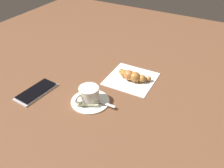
{
  "coord_description": "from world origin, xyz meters",
  "views": [
    {
      "loc": [
        0.58,
        0.32,
        0.52
      ],
      "look_at": [
        -0.02,
        -0.02,
        0.03
      ],
      "focal_mm": 38.28,
      "sensor_mm": 36.0,
      "label": 1
    }
  ],
  "objects": [
    {
      "name": "teaspoon",
      "position": [
        0.07,
        -0.04,
        0.01
      ],
      "size": [
        0.02,
        0.12,
        0.01
      ],
      "color": "silver",
      "rests_on": "saucer"
    },
    {
      "name": "croissant",
      "position": [
        -0.1,
        0.02,
        0.02
      ],
      "size": [
        0.06,
        0.14,
        0.04
      ],
      "color": "#A67D40",
      "rests_on": "napkin"
    },
    {
      "name": "sugar_packet",
      "position": [
        0.1,
        -0.04,
        0.01
      ],
      "size": [
        0.05,
        0.07,
        0.01
      ],
      "primitive_type": "cube",
      "rotation": [
        0.0,
        0.0,
        8.31
      ],
      "color": "beige",
      "rests_on": "saucer"
    },
    {
      "name": "saucer",
      "position": [
        0.08,
        -0.05,
        0.0
      ],
      "size": [
        0.13,
        0.13,
        0.01
      ],
      "primitive_type": "cylinder",
      "color": "silver",
      "rests_on": "ground"
    },
    {
      "name": "espresso_cup",
      "position": [
        0.08,
        -0.05,
        0.03
      ],
      "size": [
        0.09,
        0.07,
        0.05
      ],
      "color": "silver",
      "rests_on": "saucer"
    },
    {
      "name": "ground_plane",
      "position": [
        0.0,
        0.0,
        0.0
      ],
      "size": [
        1.8,
        1.8,
        0.0
      ],
      "primitive_type": "plane",
      "color": "brown"
    },
    {
      "name": "cell_phone",
      "position": [
        0.13,
        -0.24,
        0.01
      ],
      "size": [
        0.16,
        0.08,
        0.01
      ],
      "color": "#BCB8BE",
      "rests_on": "ground"
    },
    {
      "name": "napkin",
      "position": [
        -0.11,
        0.02,
        0.0
      ],
      "size": [
        0.18,
        0.18,
        0.0
      ],
      "primitive_type": "cube",
      "rotation": [
        0.0,
        0.0,
        0.02
      ],
      "color": "white",
      "rests_on": "ground"
    }
  ]
}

